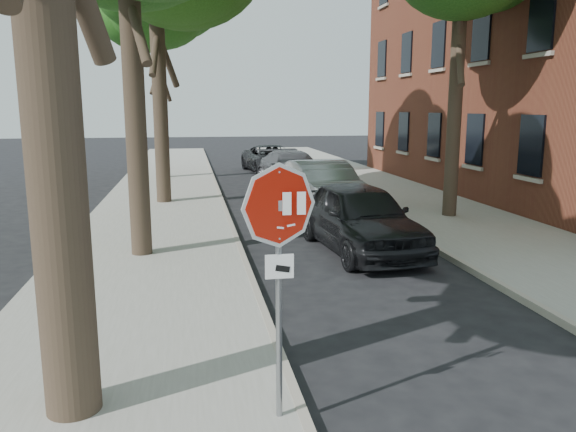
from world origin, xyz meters
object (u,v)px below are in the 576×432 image
tree_far (156,15)px  car_d (271,159)px  stop_sign (279,243)px  car_c (292,170)px  car_b (323,187)px  car_a (360,217)px

tree_far → car_d: (5.32, 1.93, -6.52)m
car_d → stop_sign: bearing=-104.0°
car_c → car_d: car_c is taller
stop_sign → car_c: (3.30, 17.17, -1.20)m
stop_sign → car_c: 17.53m
car_b → car_c: bearing=84.5°
stop_sign → car_d: 23.34m
car_c → car_b: bearing=-95.5°
car_d → car_a: bearing=-97.0°
car_a → car_b: (0.34, 5.02, 0.01)m
car_a → car_b: size_ratio=0.96×
car_a → car_d: car_a is taller
car_c → tree_far: bearing=137.8°
car_b → stop_sign: bearing=-111.0°
car_b → car_c: size_ratio=0.93×
car_b → car_d: size_ratio=0.97×
tree_far → car_a: tree_far is taller
tree_far → car_b: tree_far is taller
tree_far → car_d: tree_far is taller
tree_far → car_d: bearing=19.9°
tree_far → car_a: size_ratio=2.02×
tree_far → car_b: bearing=-60.1°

